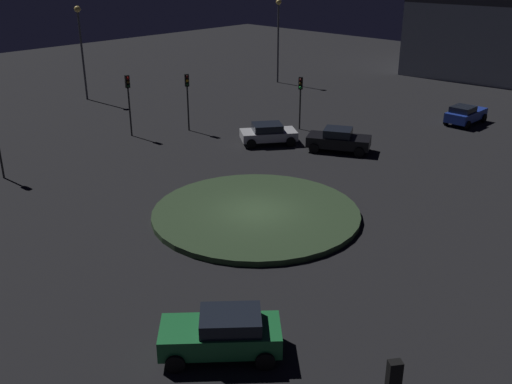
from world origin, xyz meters
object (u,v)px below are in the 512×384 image
object	(u,v)px
streetlamp_west	(81,37)
car_green	(223,333)
traffic_light_west	(128,93)
car_blue	(465,114)
streetlamp_northwest	(278,29)
car_black	(339,140)
car_silver	(268,133)
traffic_light_northwest_near	(187,91)
traffic_light_northwest	(300,92)

from	to	relation	value
streetlamp_west	car_green	bearing A→B (deg)	-24.69
car_green	traffic_light_west	world-z (taller)	traffic_light_west
car_blue	streetlamp_northwest	world-z (taller)	streetlamp_northwest
car_green	traffic_light_west	distance (m)	26.30
traffic_light_west	car_black	bearing A→B (deg)	43.59
car_green	car_black	bearing A→B (deg)	-109.71
car_blue	car_black	size ratio (longest dim) A/B	0.85
car_blue	car_silver	world-z (taller)	car_blue
traffic_light_northwest_near	car_green	bearing A→B (deg)	-9.68
car_green	traffic_light_northwest_near	world-z (taller)	traffic_light_northwest_near
streetlamp_west	car_silver	bearing A→B (deg)	4.78
traffic_light_northwest	traffic_light_west	bearing A→B (deg)	-70.21
car_blue	traffic_light_northwest_near	world-z (taller)	traffic_light_northwest_near
traffic_light_northwest_near	car_black	bearing A→B (deg)	47.13
car_black	traffic_light_northwest_near	xyz separation A→B (m)	(-10.97, -3.82, 2.22)
car_silver	traffic_light_northwest_near	world-z (taller)	traffic_light_northwest_near
car_black	streetlamp_west	distance (m)	26.01
car_blue	traffic_light_northwest_near	bearing A→B (deg)	139.01
streetlamp_west	traffic_light_northwest	bearing A→B (deg)	16.63
car_black	streetlamp_west	xyz separation A→B (m)	(-25.30, -3.79, 4.70)
car_black	traffic_light_west	distance (m)	15.17
car_black	car_silver	bearing A→B (deg)	176.62
streetlamp_west	streetlamp_northwest	world-z (taller)	streetlamp_west
car_green	traffic_light_northwest_near	size ratio (longest dim) A/B	0.96
traffic_light_northwest	car_silver	bearing A→B (deg)	-22.44
car_black	streetlamp_west	world-z (taller)	streetlamp_west
car_blue	traffic_light_west	size ratio (longest dim) A/B	0.88
car_silver	streetlamp_northwest	world-z (taller)	streetlamp_northwest
streetlamp_northwest	car_black	bearing A→B (deg)	-37.60
car_blue	car_silver	size ratio (longest dim) A/B	0.92
car_silver	traffic_light_northwest_near	bearing A→B (deg)	141.46
car_silver	traffic_light_west	distance (m)	10.35
car_black	traffic_light_west	bearing A→B (deg)	-177.38
car_silver	streetlamp_northwest	size ratio (longest dim) A/B	0.52
car_silver	streetlamp_northwest	xyz separation A→B (m)	(-13.32, 15.79, 4.59)
car_green	car_silver	bearing A→B (deg)	-97.37
traffic_light_west	streetlamp_west	distance (m)	13.16
car_green	traffic_light_northwest_near	bearing A→B (deg)	-84.08
car_green	streetlamp_northwest	distance (m)	44.10
car_black	streetlamp_west	bearing A→B (deg)	160.69
car_blue	traffic_light_northwest	xyz separation A→B (m)	(-8.33, -10.02, 2.04)
car_silver	streetlamp_west	bearing A→B (deg)	130.96
car_silver	traffic_light_northwest	world-z (taller)	traffic_light_northwest
traffic_light_northwest	streetlamp_west	xyz separation A→B (m)	(-20.05, -5.99, 2.68)
traffic_light_northwest	traffic_light_west	distance (m)	12.45
streetlamp_northwest	car_blue	bearing A→B (deg)	-4.15
car_silver	traffic_light_west	world-z (taller)	traffic_light_west
car_blue	car_silver	bearing A→B (deg)	152.20
car_blue	car_green	bearing A→B (deg)	-167.46
streetlamp_west	streetlamp_northwest	size ratio (longest dim) A/B	1.00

